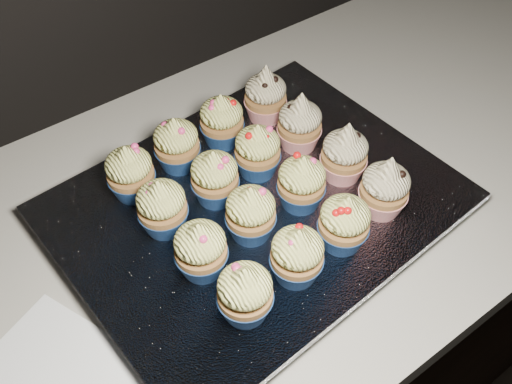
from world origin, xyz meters
TOP-DOWN VIEW (x-y plane):
  - cabinet at (0.00, 1.70)m, footprint 2.40×0.60m
  - worktop at (0.00, 1.70)m, footprint 2.44×0.64m
  - baking_tray at (0.03, 1.66)m, footprint 0.48×0.38m
  - foil_lining at (0.03, 1.66)m, footprint 0.52×0.42m
  - cupcake_0 at (-0.08, 1.54)m, footprint 0.06×0.06m
  - cupcake_1 at (0.00, 1.54)m, footprint 0.06×0.06m
  - cupcake_2 at (0.08, 1.55)m, footprint 0.06×0.06m
  - cupcake_3 at (0.15, 1.56)m, footprint 0.06×0.06m
  - cupcake_4 at (-0.08, 1.61)m, footprint 0.06×0.06m
  - cupcake_5 at (-0.01, 1.62)m, footprint 0.06×0.06m
  - cupcake_6 at (0.08, 1.63)m, footprint 0.06×0.06m
  - cupcake_7 at (0.15, 1.63)m, footprint 0.06×0.06m
  - cupcake_8 at (-0.09, 1.69)m, footprint 0.06×0.06m
  - cupcake_9 at (-0.01, 1.70)m, footprint 0.06×0.06m
  - cupcake_10 at (0.06, 1.70)m, footprint 0.06×0.06m
  - cupcake_11 at (0.14, 1.71)m, footprint 0.06×0.06m
  - cupcake_12 at (-0.09, 1.77)m, footprint 0.06×0.06m
  - cupcake_13 at (-0.02, 1.78)m, footprint 0.06×0.06m
  - cupcake_14 at (0.06, 1.78)m, footprint 0.06×0.06m
  - cupcake_15 at (0.14, 1.79)m, footprint 0.06×0.06m

SIDE VIEW (x-z plane):
  - cabinet at x=0.00m, z-range 0.00..0.86m
  - worktop at x=0.00m, z-range 0.86..0.90m
  - baking_tray at x=0.03m, z-range 0.90..0.92m
  - foil_lining at x=0.03m, z-range 0.92..0.93m
  - cupcake_0 at x=-0.08m, z-range 0.93..1.01m
  - cupcake_1 at x=0.00m, z-range 0.93..1.01m
  - cupcake_2 at x=0.08m, z-range 0.93..1.01m
  - cupcake_4 at x=-0.08m, z-range 0.93..1.01m
  - cupcake_5 at x=-0.01m, z-range 0.93..1.01m
  - cupcake_6 at x=0.08m, z-range 0.93..1.01m
  - cupcake_8 at x=-0.09m, z-range 0.93..1.01m
  - cupcake_9 at x=-0.01m, z-range 0.93..1.01m
  - cupcake_10 at x=0.06m, z-range 0.93..1.01m
  - cupcake_12 at x=-0.09m, z-range 0.93..1.01m
  - cupcake_13 at x=-0.02m, z-range 0.93..1.01m
  - cupcake_14 at x=0.06m, z-range 0.93..1.01m
  - cupcake_3 at x=0.15m, z-range 0.93..1.02m
  - cupcake_7 at x=0.15m, z-range 0.93..1.02m
  - cupcake_11 at x=0.14m, z-range 0.93..1.02m
  - cupcake_15 at x=0.14m, z-range 0.93..1.02m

